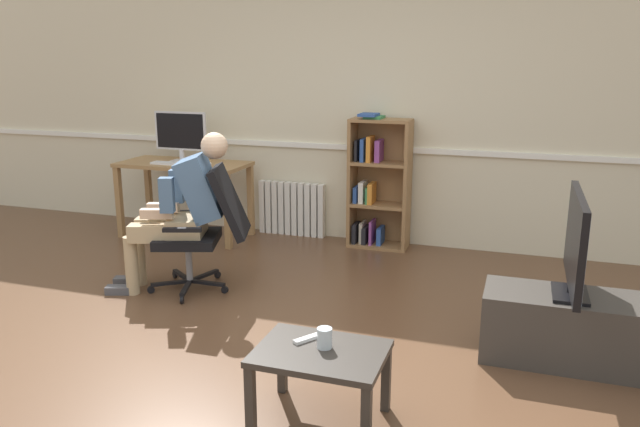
# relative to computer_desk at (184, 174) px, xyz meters

# --- Properties ---
(ground_plane) EXTENTS (18.00, 18.00, 0.00)m
(ground_plane) POSITION_rel_computer_desk_xyz_m (1.72, -2.15, -0.64)
(ground_plane) COLOR brown
(back_wall) EXTENTS (12.00, 0.13, 2.70)m
(back_wall) POSITION_rel_computer_desk_xyz_m (1.72, 0.50, 0.70)
(back_wall) COLOR beige
(back_wall) RESTS_ON ground_plane
(computer_desk) EXTENTS (1.28, 0.59, 0.76)m
(computer_desk) POSITION_rel_computer_desk_xyz_m (0.00, 0.00, 0.00)
(computer_desk) COLOR #9E7547
(computer_desk) RESTS_ON ground_plane
(imac_monitor) EXTENTS (0.56, 0.14, 0.49)m
(imac_monitor) POSITION_rel_computer_desk_xyz_m (-0.06, 0.08, 0.40)
(imac_monitor) COLOR silver
(imac_monitor) RESTS_ON computer_desk
(keyboard) EXTENTS (0.42, 0.12, 0.02)m
(keyboard) POSITION_rel_computer_desk_xyz_m (-0.04, -0.14, 0.12)
(keyboard) COLOR white
(keyboard) RESTS_ON computer_desk
(computer_mouse) EXTENTS (0.06, 0.10, 0.03)m
(computer_mouse) POSITION_rel_computer_desk_xyz_m (0.32, -0.12, 0.13)
(computer_mouse) COLOR white
(computer_mouse) RESTS_ON computer_desk
(bookshelf) EXTENTS (0.56, 0.29, 1.27)m
(bookshelf) POSITION_rel_computer_desk_xyz_m (1.90, 0.29, -0.04)
(bookshelf) COLOR olive
(bookshelf) RESTS_ON ground_plane
(radiator) EXTENTS (0.69, 0.08, 0.54)m
(radiator) POSITION_rel_computer_desk_xyz_m (0.99, 0.39, -0.37)
(radiator) COLOR white
(radiator) RESTS_ON ground_plane
(office_chair) EXTENTS (0.80, 0.67, 0.98)m
(office_chair) POSITION_rel_computer_desk_xyz_m (0.93, -1.25, -0.12)
(office_chair) COLOR black
(office_chair) RESTS_ON ground_plane
(person_seated) EXTENTS (0.98, 0.59, 1.23)m
(person_seated) POSITION_rel_computer_desk_xyz_m (0.75, -1.31, 0.01)
(person_seated) COLOR tan
(person_seated) RESTS_ON ground_plane
(tv_stand) EXTENTS (0.97, 0.43, 0.42)m
(tv_stand) POSITION_rel_computer_desk_xyz_m (3.52, -1.63, -0.43)
(tv_stand) COLOR #3D3833
(tv_stand) RESTS_ON ground_plane
(tv_screen) EXTENTS (0.20, 0.87, 0.60)m
(tv_screen) POSITION_rel_computer_desk_xyz_m (3.52, -1.63, 0.09)
(tv_screen) COLOR black
(tv_screen) RESTS_ON tv_stand
(coffee_table) EXTENTS (0.63, 0.47, 0.39)m
(coffee_table) POSITION_rel_computer_desk_xyz_m (2.34, -2.70, -0.32)
(coffee_table) COLOR #332D28
(coffee_table) RESTS_ON ground_plane
(drinking_glass) EXTENTS (0.08, 0.08, 0.10)m
(drinking_glass) POSITION_rel_computer_desk_xyz_m (2.35, -2.66, -0.21)
(drinking_glass) COLOR silver
(drinking_glass) RESTS_ON coffee_table
(spare_remote) EXTENTS (0.11, 0.14, 0.02)m
(spare_remote) POSITION_rel_computer_desk_xyz_m (2.24, -2.62, -0.25)
(spare_remote) COLOR white
(spare_remote) RESTS_ON coffee_table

